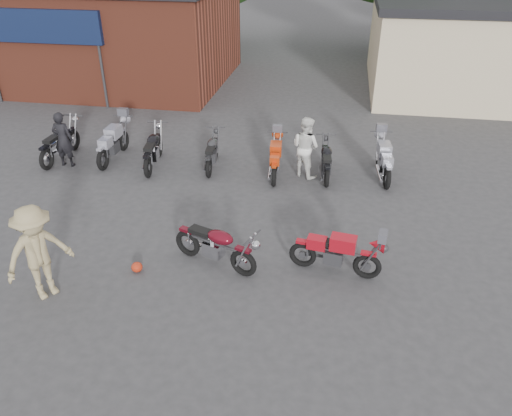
% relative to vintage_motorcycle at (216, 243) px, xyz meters
% --- Properties ---
extents(ground, '(90.00, 90.00, 0.00)m').
position_rel_vintage_motorcycle_xyz_m(ground, '(-0.00, -0.47, -0.56)').
color(ground, '#333235').
extents(brick_building, '(12.00, 8.00, 4.00)m').
position_rel_vintage_motorcycle_xyz_m(brick_building, '(-9.00, 13.53, 1.44)').
color(brick_building, maroon).
rests_on(brick_building, ground).
extents(stucco_building, '(10.00, 8.00, 3.50)m').
position_rel_vintage_motorcycle_xyz_m(stucco_building, '(8.50, 14.53, 1.19)').
color(stucco_building, tan).
rests_on(stucco_building, ground).
extents(vintage_motorcycle, '(2.04, 1.29, 1.12)m').
position_rel_vintage_motorcycle_xyz_m(vintage_motorcycle, '(0.00, 0.00, 0.00)').
color(vintage_motorcycle, '#4F0914').
rests_on(vintage_motorcycle, ground).
extents(sportbike, '(1.90, 0.86, 1.06)m').
position_rel_vintage_motorcycle_xyz_m(sportbike, '(2.47, 0.19, -0.03)').
color(sportbike, '#A90E1A').
rests_on(sportbike, ground).
extents(helmet, '(0.29, 0.29, 0.22)m').
position_rel_vintage_motorcycle_xyz_m(helmet, '(-1.58, -0.48, -0.45)').
color(helmet, '#A42711').
rests_on(helmet, ground).
extents(person_dark, '(0.60, 0.40, 1.65)m').
position_rel_vintage_motorcycle_xyz_m(person_dark, '(-5.59, 4.15, 0.26)').
color(person_dark, black).
rests_on(person_dark, ground).
extents(person_light, '(1.07, 1.01, 1.73)m').
position_rel_vintage_motorcycle_xyz_m(person_light, '(1.43, 4.69, 0.30)').
color(person_light, silver).
rests_on(person_light, ground).
extents(person_tan, '(1.32, 1.44, 1.95)m').
position_rel_vintage_motorcycle_xyz_m(person_tan, '(-3.01, -1.47, 0.41)').
color(person_tan, '#96865D').
rests_on(person_tan, ground).
extents(row_bike_0, '(0.76, 2.11, 1.21)m').
position_rel_vintage_motorcycle_xyz_m(row_bike_0, '(-5.97, 4.58, 0.04)').
color(row_bike_0, black).
rests_on(row_bike_0, ground).
extents(row_bike_1, '(0.69, 2.07, 1.20)m').
position_rel_vintage_motorcycle_xyz_m(row_bike_1, '(-4.38, 4.83, 0.04)').
color(row_bike_1, '#9695A3').
rests_on(row_bike_1, ground).
extents(row_bike_2, '(0.94, 2.10, 1.18)m').
position_rel_vintage_motorcycle_xyz_m(row_bike_2, '(-3.02, 4.56, 0.03)').
color(row_bike_2, black).
rests_on(row_bike_2, ground).
extents(row_bike_3, '(0.77, 1.87, 1.06)m').
position_rel_vintage_motorcycle_xyz_m(row_bike_3, '(-1.29, 4.78, -0.03)').
color(row_bike_3, '#27282A').
rests_on(row_bike_3, ground).
extents(row_bike_4, '(0.77, 1.92, 1.09)m').
position_rel_vintage_motorcycle_xyz_m(row_bike_4, '(0.61, 4.59, -0.02)').
color(row_bike_4, '#BF370F').
rests_on(row_bike_4, ground).
extents(row_bike_5, '(0.77, 1.87, 1.06)m').
position_rel_vintage_motorcycle_xyz_m(row_bike_5, '(2.03, 4.75, -0.03)').
color(row_bike_5, black).
rests_on(row_bike_5, ground).
extents(row_bike_6, '(0.85, 2.04, 1.15)m').
position_rel_vintage_motorcycle_xyz_m(row_bike_6, '(3.62, 4.97, 0.01)').
color(row_bike_6, gray).
rests_on(row_bike_6, ground).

